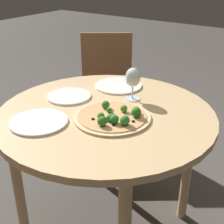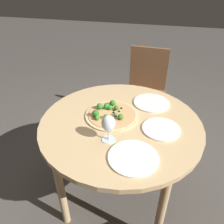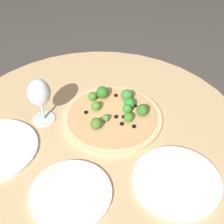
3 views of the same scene
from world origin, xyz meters
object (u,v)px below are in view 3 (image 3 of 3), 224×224
Objects in this scene: wine_glass at (39,94)px; plate_side at (177,181)px; pizza at (113,114)px; plate_near at (71,193)px.

wine_glass reaches higher than plate_side.
pizza is at bearing 101.02° from wine_glass.
plate_side is at bearing 66.22° from wine_glass.
wine_glass is 0.34m from plate_near.
pizza reaches higher than plate_near.
plate_near is (0.28, 0.16, -0.11)m from wine_glass.
wine_glass is 0.50m from plate_side.
pizza is 2.10× the size of wine_glass.
plate_near is at bearing 30.21° from wine_glass.
wine_glass is (0.04, -0.23, 0.10)m from pizza.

